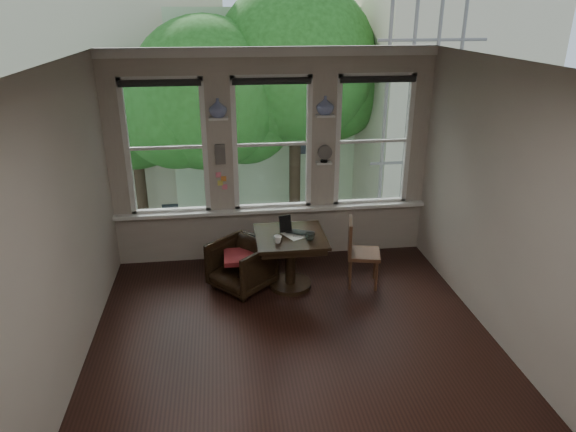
{
  "coord_description": "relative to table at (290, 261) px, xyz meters",
  "views": [
    {
      "loc": [
        -0.69,
        -4.75,
        3.46
      ],
      "look_at": [
        0.05,
        0.9,
        1.15
      ],
      "focal_mm": 32.0,
      "sensor_mm": 36.0,
      "label": 1
    }
  ],
  "objects": [
    {
      "name": "wall_right",
      "position": [
        2.13,
        -1.22,
        1.12
      ],
      "size": [
        0.0,
        4.5,
        4.5
      ],
      "primitive_type": "plane",
      "rotation": [
        1.57,
        0.0,
        -1.57
      ],
      "color": "#B9AE9E",
      "rests_on": "ground"
    },
    {
      "name": "cushion_red",
      "position": [
        -0.64,
        0.06,
        0.08
      ],
      "size": [
        0.45,
        0.45,
        0.06
      ],
      "primitive_type": "cube",
      "color": "maroon",
      "rests_on": "armchair_left"
    },
    {
      "name": "armchair_left",
      "position": [
        -0.64,
        0.06,
        -0.05
      ],
      "size": [
        1.0,
        1.0,
        0.65
      ],
      "primitive_type": "imported",
      "rotation": [
        0.0,
        0.0,
        -0.83
      ],
      "color": "black",
      "rests_on": "ground"
    },
    {
      "name": "tablet",
      "position": [
        -0.05,
        0.13,
        0.48
      ],
      "size": [
        0.17,
        0.11,
        0.22
      ],
      "primitive_type": "cube",
      "rotation": [
        -0.26,
        0.0,
        0.23
      ],
      "color": "black",
      "rests_on": "table"
    },
    {
      "name": "papers",
      "position": [
        0.04,
        0.0,
        0.38
      ],
      "size": [
        0.33,
        0.37,
        0.0
      ],
      "primitive_type": "cube",
      "rotation": [
        0.0,
        0.0,
        0.48
      ],
      "color": "silver",
      "rests_on": "table"
    },
    {
      "name": "desk_fan",
      "position": [
        0.6,
        0.91,
        1.16
      ],
      "size": [
        0.2,
        0.2,
        0.24
      ],
      "primitive_type": null,
      "color": "#59544F",
      "rests_on": "ground"
    },
    {
      "name": "drinking_glass",
      "position": [
        0.23,
        -0.18,
        0.42
      ],
      "size": [
        0.14,
        0.14,
        0.1
      ],
      "primitive_type": "imported",
      "rotation": [
        0.0,
        0.0,
        0.21
      ],
      "color": "white",
      "rests_on": "table"
    },
    {
      "name": "side_chair_right",
      "position": [
        0.97,
        -0.06,
        0.09
      ],
      "size": [
        0.5,
        0.5,
        0.92
      ],
      "primitive_type": null,
      "rotation": [
        0.0,
        0.0,
        1.34
      ],
      "color": "#422917",
      "rests_on": "ground"
    },
    {
      "name": "ground",
      "position": [
        -0.12,
        -1.22,
        -0.38
      ],
      "size": [
        4.5,
        4.5,
        0.0
      ],
      "primitive_type": "plane",
      "color": "black",
      "rests_on": "ground"
    },
    {
      "name": "table",
      "position": [
        0.0,
        0.0,
        0.0
      ],
      "size": [
        0.9,
        0.9,
        0.75
      ],
      "primitive_type": null,
      "color": "black",
      "rests_on": "ground"
    },
    {
      "name": "ceiling",
      "position": [
        -0.12,
        -1.22,
        2.62
      ],
      "size": [
        4.5,
        4.5,
        0.0
      ],
      "primitive_type": "plane",
      "rotation": [
        3.14,
        0.0,
        0.0
      ],
      "color": "silver",
      "rests_on": "ground"
    },
    {
      "name": "intercom",
      "position": [
        -0.85,
        0.96,
        1.23
      ],
      "size": [
        0.14,
        0.06,
        0.28
      ],
      "primitive_type": "cube",
      "color": "#59544F",
      "rests_on": "ground"
    },
    {
      "name": "shelf_right",
      "position": [
        0.6,
        0.93,
        1.73
      ],
      "size": [
        0.26,
        0.16,
        0.03
      ],
      "primitive_type": "cube",
      "color": "white",
      "rests_on": "ground"
    },
    {
      "name": "window_left",
      "position": [
        -1.57,
        1.03,
        1.32
      ],
      "size": [
        1.1,
        0.12,
        1.9
      ],
      "primitive_type": null,
      "color": "white",
      "rests_on": "ground"
    },
    {
      "name": "vase_right",
      "position": [
        0.6,
        0.93,
        1.86
      ],
      "size": [
        0.24,
        0.24,
        0.25
      ],
      "primitive_type": "imported",
      "color": "silver",
      "rests_on": "shelf_right"
    },
    {
      "name": "sticky_notes",
      "position": [
        -0.85,
        0.96,
        0.88
      ],
      "size": [
        0.16,
        0.01,
        0.24
      ],
      "primitive_type": null,
      "color": "pink",
      "rests_on": "ground"
    },
    {
      "name": "mug",
      "position": [
        -0.19,
        -0.2,
        0.42
      ],
      "size": [
        0.11,
        0.11,
        0.09
      ],
      "primitive_type": "imported",
      "rotation": [
        0.0,
        0.0,
        0.1
      ],
      "color": "white",
      "rests_on": "table"
    },
    {
      "name": "vase_left",
      "position": [
        -0.85,
        0.93,
        1.86
      ],
      "size": [
        0.24,
        0.24,
        0.25
      ],
      "primitive_type": "imported",
      "color": "silver",
      "rests_on": "shelf_left"
    },
    {
      "name": "shelf_left",
      "position": [
        -0.85,
        0.93,
        1.73
      ],
      "size": [
        0.26,
        0.16,
        0.03
      ],
      "primitive_type": "cube",
      "color": "white",
      "rests_on": "ground"
    },
    {
      "name": "wall_front",
      "position": [
        -0.12,
        -3.47,
        1.12
      ],
      "size": [
        4.5,
        0.0,
        4.5
      ],
      "primitive_type": "plane",
      "rotation": [
        -1.57,
        0.0,
        0.0
      ],
      "color": "#B9AE9E",
      "rests_on": "ground"
    },
    {
      "name": "wall_back",
      "position": [
        -0.12,
        1.03,
        1.12
      ],
      "size": [
        4.5,
        0.0,
        4.5
      ],
      "primitive_type": "plane",
      "rotation": [
        1.57,
        0.0,
        0.0
      ],
      "color": "#B9AE9E",
      "rests_on": "ground"
    },
    {
      "name": "laptop",
      "position": [
        0.11,
        -0.02,
        0.39
      ],
      "size": [
        0.42,
        0.36,
        0.03
      ],
      "primitive_type": "imported",
      "rotation": [
        0.0,
        0.0,
        -0.41
      ],
      "color": "black",
      "rests_on": "table"
    },
    {
      "name": "window_right",
      "position": [
        1.33,
        1.03,
        1.32
      ],
      "size": [
        1.1,
        0.12,
        1.9
      ],
      "primitive_type": null,
      "color": "white",
      "rests_on": "ground"
    },
    {
      "name": "window_center",
      "position": [
        -0.12,
        1.03,
        1.32
      ],
      "size": [
        1.1,
        0.12,
        1.9
      ],
      "primitive_type": null,
      "color": "white",
      "rests_on": "ground"
    },
    {
      "name": "wall_left",
      "position": [
        -2.37,
        -1.22,
        1.12
      ],
      "size": [
        0.0,
        4.5,
        4.5
      ],
      "primitive_type": "plane",
      "rotation": [
        1.57,
        0.0,
        1.57
      ],
      "color": "#B9AE9E",
      "rests_on": "ground"
    }
  ]
}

